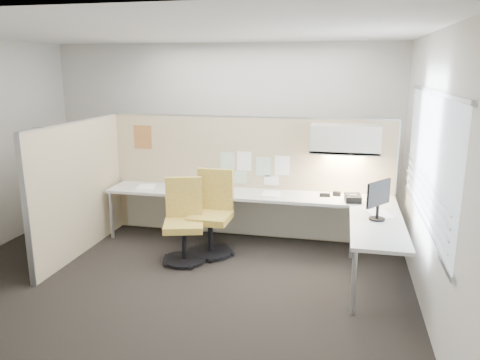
% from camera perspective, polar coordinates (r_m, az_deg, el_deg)
% --- Properties ---
extents(floor, '(5.50, 4.50, 0.01)m').
position_cam_1_polar(floor, '(5.77, -7.82, -11.56)').
color(floor, black).
rests_on(floor, ground).
extents(ceiling, '(5.50, 4.50, 0.01)m').
position_cam_1_polar(ceiling, '(5.24, -8.85, 17.47)').
color(ceiling, white).
rests_on(ceiling, wall_back).
extents(wall_back, '(5.50, 0.02, 2.80)m').
position_cam_1_polar(wall_back, '(7.45, -2.16, 5.59)').
color(wall_back, beige).
rests_on(wall_back, ground).
extents(wall_front, '(5.50, 0.02, 2.80)m').
position_cam_1_polar(wall_front, '(3.39, -21.86, -5.22)').
color(wall_front, beige).
rests_on(wall_front, ground).
extents(wall_right, '(0.02, 4.50, 2.80)m').
position_cam_1_polar(wall_right, '(5.07, 22.21, 0.76)').
color(wall_right, beige).
rests_on(wall_right, ground).
extents(window_pane, '(0.01, 2.80, 1.30)m').
position_cam_1_polar(window_pane, '(5.03, 22.08, 2.44)').
color(window_pane, '#A2ADBC').
rests_on(window_pane, wall_right).
extents(partition_back, '(4.10, 0.06, 1.75)m').
position_cam_1_polar(partition_back, '(6.80, 0.98, 0.32)').
color(partition_back, '#C8B48A').
rests_on(partition_back, floor).
extents(partition_left, '(0.06, 2.20, 1.75)m').
position_cam_1_polar(partition_left, '(6.54, -18.95, -0.96)').
color(partition_left, '#C8B48A').
rests_on(partition_left, floor).
extents(desk, '(4.00, 2.07, 0.73)m').
position_cam_1_polar(desk, '(6.35, 3.47, -3.21)').
color(desk, beige).
rests_on(desk, floor).
extents(overhead_bin, '(0.90, 0.36, 0.38)m').
position_cam_1_polar(overhead_bin, '(6.34, 12.69, 4.86)').
color(overhead_bin, beige).
rests_on(overhead_bin, partition_back).
extents(task_light_strip, '(0.60, 0.06, 0.02)m').
position_cam_1_polar(task_light_strip, '(6.37, 12.59, 3.00)').
color(task_light_strip, '#FFEABF').
rests_on(task_light_strip, overhead_bin).
extents(pinned_papers, '(1.01, 0.00, 0.47)m').
position_cam_1_polar(pinned_papers, '(6.72, 1.59, 1.53)').
color(pinned_papers, '#8CBF8C').
rests_on(pinned_papers, partition_back).
extents(poster, '(0.28, 0.00, 0.35)m').
position_cam_1_polar(poster, '(7.15, -11.77, 5.15)').
color(poster, orange).
rests_on(poster, partition_back).
extents(chair_left, '(0.61, 0.62, 1.05)m').
position_cam_1_polar(chair_left, '(6.05, -6.86, -5.29)').
color(chair_left, black).
rests_on(chair_left, floor).
extents(chair_right, '(0.58, 0.58, 1.10)m').
position_cam_1_polar(chair_right, '(6.25, -3.41, -4.36)').
color(chair_right, black).
rests_on(chair_right, floor).
extents(monitor, '(0.28, 0.37, 0.46)m').
position_cam_1_polar(monitor, '(5.53, 16.52, -2.08)').
color(monitor, black).
rests_on(monitor, desk).
extents(phone, '(0.23, 0.22, 0.12)m').
position_cam_1_polar(phone, '(6.24, 13.56, -2.17)').
color(phone, black).
rests_on(phone, desk).
extents(stapler, '(0.14, 0.06, 0.05)m').
position_cam_1_polar(stapler, '(6.42, 10.30, -1.82)').
color(stapler, black).
rests_on(stapler, desk).
extents(tape_dispenser, '(0.11, 0.08, 0.06)m').
position_cam_1_polar(tape_dispenser, '(6.49, 11.72, -1.66)').
color(tape_dispenser, black).
rests_on(tape_dispenser, desk).
extents(coat_hook, '(0.18, 0.48, 1.42)m').
position_cam_1_polar(coat_hook, '(5.88, -23.78, 2.36)').
color(coat_hook, silver).
rests_on(coat_hook, partition_left).
extents(paper_stack_0, '(0.28, 0.33, 0.03)m').
position_cam_1_polar(paper_stack_0, '(6.89, -11.38, -0.89)').
color(paper_stack_0, white).
rests_on(paper_stack_0, desk).
extents(paper_stack_1, '(0.25, 0.32, 0.02)m').
position_cam_1_polar(paper_stack_1, '(6.83, -7.15, -0.89)').
color(paper_stack_1, white).
rests_on(paper_stack_1, desk).
extents(paper_stack_2, '(0.26, 0.32, 0.05)m').
position_cam_1_polar(paper_stack_2, '(6.46, -2.25, -1.52)').
color(paper_stack_2, white).
rests_on(paper_stack_2, desk).
extents(paper_stack_3, '(0.23, 0.30, 0.02)m').
position_cam_1_polar(paper_stack_3, '(6.45, 3.80, -1.71)').
color(paper_stack_3, white).
rests_on(paper_stack_3, desk).
extents(paper_stack_4, '(0.31, 0.36, 0.02)m').
position_cam_1_polar(paper_stack_4, '(5.81, 16.60, -4.00)').
color(paper_stack_4, white).
rests_on(paper_stack_4, desk).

